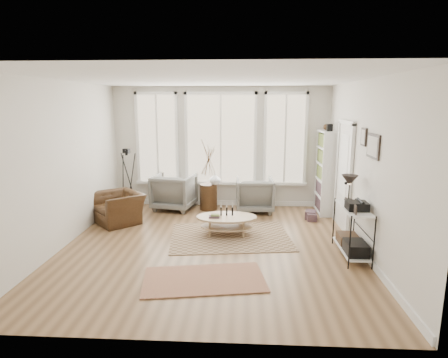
# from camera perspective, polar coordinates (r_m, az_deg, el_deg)

# --- Properties ---
(room) EXTENTS (5.50, 5.54, 2.90)m
(room) POSITION_cam_1_polar(r_m,az_deg,el_deg) (6.45, -1.88, 1.83)
(room) COLOR olive
(room) RESTS_ON ground
(bay_window) EXTENTS (4.14, 0.12, 2.24)m
(bay_window) POSITION_cam_1_polar(r_m,az_deg,el_deg) (9.08, -0.52, 5.83)
(bay_window) COLOR tan
(bay_window) RESTS_ON ground
(door) EXTENTS (0.09, 1.06, 2.22)m
(door) POSITION_cam_1_polar(r_m,az_deg,el_deg) (7.84, 17.81, 0.77)
(door) COLOR silver
(door) RESTS_ON ground
(bookcase) EXTENTS (0.31, 0.85, 2.06)m
(bookcase) POSITION_cam_1_polar(r_m,az_deg,el_deg) (8.86, 15.19, 1.03)
(bookcase) COLOR white
(bookcase) RESTS_ON ground
(low_shelf) EXTENTS (0.38, 1.08, 1.30)m
(low_shelf) POSITION_cam_1_polar(r_m,az_deg,el_deg) (6.58, 18.99, -6.81)
(low_shelf) COLOR white
(low_shelf) RESTS_ON ground
(wall_art) EXTENTS (0.04, 0.88, 0.44)m
(wall_art) POSITION_cam_1_polar(r_m,az_deg,el_deg) (6.39, 21.44, 5.03)
(wall_art) COLOR black
(wall_art) RESTS_ON ground
(rug_main) EXTENTS (2.43, 1.95, 0.01)m
(rug_main) POSITION_cam_1_polar(r_m,az_deg,el_deg) (7.23, 0.95, -8.74)
(rug_main) COLOR brown
(rug_main) RESTS_ON ground
(rug_runner) EXTENTS (1.87, 1.24, 0.01)m
(rug_runner) POSITION_cam_1_polar(r_m,az_deg,el_deg) (5.61, -3.05, -14.96)
(rug_runner) COLOR brown
(rug_runner) RESTS_ON ground
(coffee_table) EXTENTS (1.19, 0.78, 0.53)m
(coffee_table) POSITION_cam_1_polar(r_m,az_deg,el_deg) (7.26, 0.34, -6.31)
(coffee_table) COLOR tan
(coffee_table) RESTS_ON ground
(armchair_left) EXTENTS (1.06, 1.08, 0.85)m
(armchair_left) POSITION_cam_1_polar(r_m,az_deg,el_deg) (9.03, -7.60, -1.92)
(armchair_left) COLOR slate
(armchair_left) RESTS_ON ground
(armchair_right) EXTENTS (0.88, 0.91, 0.79)m
(armchair_right) POSITION_cam_1_polar(r_m,az_deg,el_deg) (8.80, 4.68, -2.39)
(armchair_right) COLOR slate
(armchair_right) RESTS_ON ground
(side_table) EXTENTS (0.41, 0.41, 1.73)m
(side_table) POSITION_cam_1_polar(r_m,az_deg,el_deg) (8.83, -2.40, 0.57)
(side_table) COLOR #3D2614
(side_table) RESTS_ON ground
(vase) EXTENTS (0.27, 0.27, 0.27)m
(vase) POSITION_cam_1_polar(r_m,az_deg,el_deg) (8.81, -1.40, 0.03)
(vase) COLOR silver
(vase) RESTS_ON side_table
(accent_chair) EXTENTS (1.31, 1.30, 0.64)m
(accent_chair) POSITION_cam_1_polar(r_m,az_deg,el_deg) (8.29, -15.81, -4.22)
(accent_chair) COLOR #3D2614
(accent_chair) RESTS_ON ground
(tripod_camera) EXTENTS (0.51, 0.51, 1.46)m
(tripod_camera) POSITION_cam_1_polar(r_m,az_deg,el_deg) (9.17, -14.44, -0.40)
(tripod_camera) COLOR black
(tripod_camera) RESTS_ON ground
(book_stack_near) EXTENTS (0.29, 0.33, 0.18)m
(book_stack_near) POSITION_cam_1_polar(r_m,az_deg,el_deg) (8.49, 13.05, -5.34)
(book_stack_near) COLOR brown
(book_stack_near) RESTS_ON ground
(book_stack_far) EXTENTS (0.20, 0.25, 0.16)m
(book_stack_far) POSITION_cam_1_polar(r_m,az_deg,el_deg) (8.38, 13.18, -5.64)
(book_stack_far) COLOR brown
(book_stack_far) RESTS_ON ground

